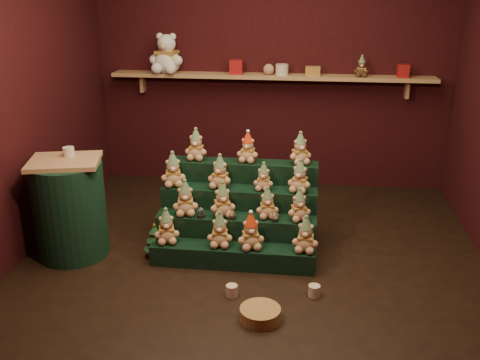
# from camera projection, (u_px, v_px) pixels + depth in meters

# --- Properties ---
(ground) EXTENTS (4.00, 4.00, 0.00)m
(ground) POSITION_uv_depth(u_px,v_px,m) (253.00, 260.00, 4.65)
(ground) COLOR black
(ground) RESTS_ON ground
(back_wall) EXTENTS (4.00, 0.10, 2.80)m
(back_wall) POSITION_uv_depth(u_px,v_px,m) (272.00, 65.00, 6.08)
(back_wall) COLOR black
(back_wall) RESTS_ON ground
(front_wall) EXTENTS (4.00, 0.10, 2.80)m
(front_wall) POSITION_uv_depth(u_px,v_px,m) (206.00, 200.00, 2.26)
(front_wall) COLOR black
(front_wall) RESTS_ON ground
(left_wall) EXTENTS (0.10, 4.00, 2.80)m
(left_wall) POSITION_uv_depth(u_px,v_px,m) (8.00, 95.00, 4.41)
(left_wall) COLOR black
(left_wall) RESTS_ON ground
(back_shelf) EXTENTS (3.60, 0.26, 0.24)m
(back_shelf) POSITION_uv_depth(u_px,v_px,m) (271.00, 77.00, 5.96)
(back_shelf) COLOR tan
(back_shelf) RESTS_ON ground
(riser_tier_front) EXTENTS (1.40, 0.22, 0.18)m
(riser_tier_front) POSITION_uv_depth(u_px,v_px,m) (233.00, 256.00, 4.54)
(riser_tier_front) COLOR black
(riser_tier_front) RESTS_ON ground
(riser_tier_midfront) EXTENTS (1.40, 0.22, 0.36)m
(riser_tier_midfront) POSITION_uv_depth(u_px,v_px,m) (236.00, 235.00, 4.72)
(riser_tier_midfront) COLOR black
(riser_tier_midfront) RESTS_ON ground
(riser_tier_midback) EXTENTS (1.40, 0.22, 0.54)m
(riser_tier_midback) POSITION_uv_depth(u_px,v_px,m) (239.00, 216.00, 4.89)
(riser_tier_midback) COLOR black
(riser_tier_midback) RESTS_ON ground
(riser_tier_back) EXTENTS (1.40, 0.22, 0.72)m
(riser_tier_back) POSITION_uv_depth(u_px,v_px,m) (242.00, 198.00, 5.07)
(riser_tier_back) COLOR black
(riser_tier_back) RESTS_ON ground
(teddy_0) EXTENTS (0.26, 0.25, 0.30)m
(teddy_0) POSITION_uv_depth(u_px,v_px,m) (166.00, 226.00, 4.54)
(teddy_0) COLOR tan
(teddy_0) RESTS_ON riser_tier_front
(teddy_1) EXTENTS (0.23, 0.21, 0.30)m
(teddy_1) POSITION_uv_depth(u_px,v_px,m) (220.00, 229.00, 4.47)
(teddy_1) COLOR tan
(teddy_1) RESTS_ON riser_tier_front
(teddy_2) EXTENTS (0.27, 0.25, 0.31)m
(teddy_2) POSITION_uv_depth(u_px,v_px,m) (251.00, 231.00, 4.43)
(teddy_2) COLOR tan
(teddy_2) RESTS_ON riser_tier_front
(teddy_3) EXTENTS (0.24, 0.22, 0.30)m
(teddy_3) POSITION_uv_depth(u_px,v_px,m) (306.00, 234.00, 4.38)
(teddy_3) COLOR tan
(teddy_3) RESTS_ON riser_tier_front
(teddy_4) EXTENTS (0.26, 0.24, 0.31)m
(teddy_4) POSITION_uv_depth(u_px,v_px,m) (185.00, 198.00, 4.65)
(teddy_4) COLOR tan
(teddy_4) RESTS_ON riser_tier_midfront
(teddy_5) EXTENTS (0.28, 0.26, 0.31)m
(teddy_5) POSITION_uv_depth(u_px,v_px,m) (222.00, 199.00, 4.61)
(teddy_5) COLOR tan
(teddy_5) RESTS_ON riser_tier_midfront
(teddy_6) EXTENTS (0.22, 0.21, 0.27)m
(teddy_6) POSITION_uv_depth(u_px,v_px,m) (267.00, 203.00, 4.59)
(teddy_6) COLOR tan
(teddy_6) RESTS_ON riser_tier_midfront
(teddy_7) EXTENTS (0.24, 0.23, 0.28)m
(teddy_7) POSITION_uv_depth(u_px,v_px,m) (299.00, 205.00, 4.54)
(teddy_7) COLOR tan
(teddy_7) RESTS_ON riser_tier_midfront
(teddy_8) EXTENTS (0.27, 0.25, 0.31)m
(teddy_8) POSITION_uv_depth(u_px,v_px,m) (173.00, 169.00, 4.81)
(teddy_8) COLOR tan
(teddy_8) RESTS_ON riser_tier_midback
(teddy_9) EXTENTS (0.25, 0.24, 0.30)m
(teddy_9) POSITION_uv_depth(u_px,v_px,m) (220.00, 172.00, 4.76)
(teddy_9) COLOR tan
(teddy_9) RESTS_ON riser_tier_midback
(teddy_10) EXTENTS (0.19, 0.18, 0.25)m
(teddy_10) POSITION_uv_depth(u_px,v_px,m) (264.00, 177.00, 4.72)
(teddy_10) COLOR tan
(teddy_10) RESTS_ON riser_tier_midback
(teddy_11) EXTENTS (0.25, 0.24, 0.29)m
(teddy_11) POSITION_uv_depth(u_px,v_px,m) (300.00, 176.00, 4.67)
(teddy_11) COLOR tan
(teddy_11) RESTS_ON riser_tier_midback
(teddy_12) EXTENTS (0.22, 0.20, 0.29)m
(teddy_12) POSITION_uv_depth(u_px,v_px,m) (196.00, 144.00, 4.96)
(teddy_12) COLOR tan
(teddy_12) RESTS_ON riser_tier_back
(teddy_13) EXTENTS (0.22, 0.20, 0.28)m
(teddy_13) POSITION_uv_depth(u_px,v_px,m) (248.00, 147.00, 4.89)
(teddy_13) COLOR tan
(teddy_13) RESTS_ON riser_tier_back
(teddy_14) EXTENTS (0.26, 0.25, 0.29)m
(teddy_14) POSITION_uv_depth(u_px,v_px,m) (300.00, 148.00, 4.84)
(teddy_14) COLOR tan
(teddy_14) RESTS_ON riser_tier_back
(snow_globe_a) EXTENTS (0.07, 0.07, 0.09)m
(snow_globe_a) POSITION_uv_depth(u_px,v_px,m) (201.00, 212.00, 4.62)
(snow_globe_a) COLOR black
(snow_globe_a) RESTS_ON riser_tier_midfront
(snow_globe_b) EXTENTS (0.06, 0.06, 0.08)m
(snow_globe_b) POSITION_uv_depth(u_px,v_px,m) (233.00, 215.00, 4.59)
(snow_globe_b) COLOR black
(snow_globe_b) RESTS_ON riser_tier_midfront
(snow_globe_c) EXTENTS (0.07, 0.07, 0.09)m
(snow_globe_c) POSITION_uv_depth(u_px,v_px,m) (275.00, 216.00, 4.54)
(snow_globe_c) COLOR black
(snow_globe_c) RESTS_ON riser_tier_midfront
(side_table) EXTENTS (0.67, 0.61, 0.88)m
(side_table) POSITION_uv_depth(u_px,v_px,m) (70.00, 208.00, 4.63)
(side_table) COLOR tan
(side_table) RESTS_ON ground
(table_ornament) EXTENTS (0.10, 0.10, 0.08)m
(table_ornament) POSITION_uv_depth(u_px,v_px,m) (69.00, 152.00, 4.56)
(table_ornament) COLOR beige
(table_ornament) RESTS_ON side_table
(mini_christmas_tree) EXTENTS (0.20, 0.20, 0.34)m
(mini_christmas_tree) POSITION_uv_depth(u_px,v_px,m) (155.00, 240.00, 4.65)
(mini_christmas_tree) COLOR #462819
(mini_christmas_tree) RESTS_ON ground
(mug_left) EXTENTS (0.09, 0.09, 0.09)m
(mug_left) POSITION_uv_depth(u_px,v_px,m) (232.00, 291.00, 4.11)
(mug_left) COLOR beige
(mug_left) RESTS_ON ground
(mug_right) EXTENTS (0.09, 0.09, 0.09)m
(mug_right) POSITION_uv_depth(u_px,v_px,m) (314.00, 291.00, 4.11)
(mug_right) COLOR beige
(mug_right) RESTS_ON ground
(wicker_basket) EXTENTS (0.34, 0.34, 0.09)m
(wicker_basket) POSITION_uv_depth(u_px,v_px,m) (260.00, 314.00, 3.81)
(wicker_basket) COLOR #A87C44
(wicker_basket) RESTS_ON ground
(white_bear) EXTENTS (0.44, 0.41, 0.55)m
(white_bear) POSITION_uv_depth(u_px,v_px,m) (167.00, 48.00, 5.96)
(white_bear) COLOR white
(white_bear) RESTS_ON back_shelf
(brown_bear) EXTENTS (0.16, 0.15, 0.22)m
(brown_bear) POSITION_uv_depth(u_px,v_px,m) (362.00, 66.00, 5.76)
(brown_bear) COLOR #472517
(brown_bear) RESTS_ON back_shelf
(gift_tin_red_a) EXTENTS (0.14, 0.14, 0.16)m
(gift_tin_red_a) POSITION_uv_depth(u_px,v_px,m) (236.00, 67.00, 5.94)
(gift_tin_red_a) COLOR #B11B1B
(gift_tin_red_a) RESTS_ON back_shelf
(gift_tin_cream) EXTENTS (0.14, 0.14, 0.12)m
(gift_tin_cream) POSITION_uv_depth(u_px,v_px,m) (282.00, 70.00, 5.89)
(gift_tin_cream) COLOR beige
(gift_tin_cream) RESTS_ON back_shelf
(gift_tin_red_b) EXTENTS (0.12, 0.12, 0.14)m
(gift_tin_red_b) POSITION_uv_depth(u_px,v_px,m) (403.00, 71.00, 5.73)
(gift_tin_red_b) COLOR #B11B1B
(gift_tin_red_b) RESTS_ON back_shelf
(shelf_plush_ball) EXTENTS (0.12, 0.12, 0.12)m
(shelf_plush_ball) POSITION_uv_depth(u_px,v_px,m) (269.00, 69.00, 5.91)
(shelf_plush_ball) COLOR tan
(shelf_plush_ball) RESTS_ON back_shelf
(scarf_gift_box) EXTENTS (0.16, 0.10, 0.10)m
(scarf_gift_box) POSITION_uv_depth(u_px,v_px,m) (313.00, 71.00, 5.85)
(scarf_gift_box) COLOR orange
(scarf_gift_box) RESTS_ON back_shelf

